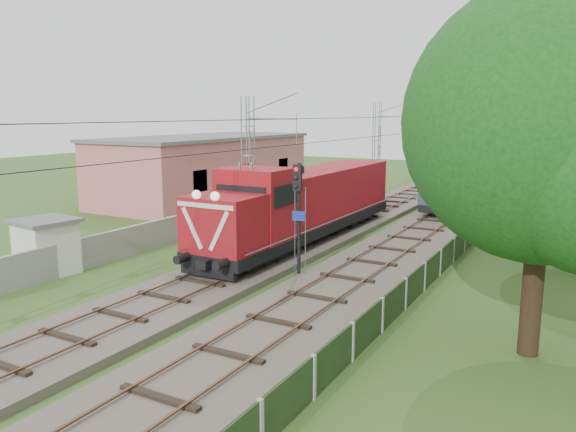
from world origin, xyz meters
The scene contains 14 objects.
ground centered at (0.00, 0.00, 0.00)m, with size 140.00×140.00×0.00m, color #365720.
track_main centered at (0.00, 7.00, 0.18)m, with size 4.20×70.00×0.45m.
track_side centered at (5.00, 20.00, 0.18)m, with size 4.20×80.00×0.45m.
catenary centered at (-2.95, 12.00, 4.05)m, with size 3.31×70.00×8.00m.
boundary_wall centered at (-6.50, 12.00, 0.75)m, with size 0.25×40.00×1.50m, color #9E9E99.
station_building centered at (-15.00, 24.00, 2.63)m, with size 8.40×20.40×5.22m.
fence centered at (8.00, 3.00, 0.60)m, with size 0.12×32.00×1.20m.
locomotive centered at (0.00, 12.89, 2.31)m, with size 3.11×17.78×4.52m.
coach_rake centered at (5.00, 67.12, 2.50)m, with size 3.01×89.68×3.47m.
signal_post centered at (2.88, 6.79, 3.48)m, with size 0.56×0.44×5.06m.
relay_hut centered at (-7.40, 2.28, 1.26)m, with size 2.71×2.71×2.49m.
tree_a centered at (12.49, 3.56, 6.74)m, with size 8.33×7.94×10.80m.
tree_b centered at (12.66, 14.68, 6.21)m, with size 7.68×7.31×9.95m.
tree_c centered at (11.90, 24.09, 5.23)m, with size 6.47×6.16×8.39m.
Camera 1 is at (13.78, -13.69, 7.09)m, focal length 35.00 mm.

